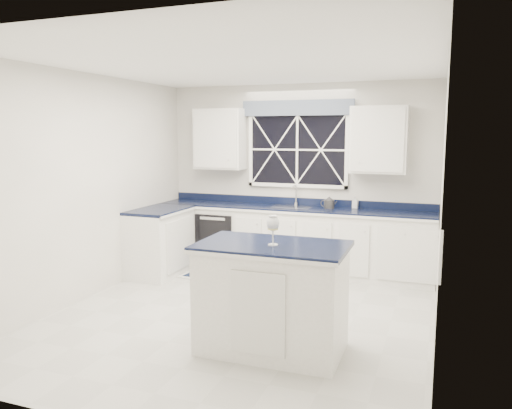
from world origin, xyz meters
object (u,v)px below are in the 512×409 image
at_px(island, 272,297).
at_px(soap_bottle, 355,202).
at_px(dishwasher, 222,238).
at_px(faucet, 296,195).
at_px(kettle, 329,203).
at_px(wine_glass, 273,225).

distance_m(island, soap_bottle, 2.92).
bearing_deg(dishwasher, faucet, 10.02).
height_order(faucet, soap_bottle, faucet).
bearing_deg(kettle, soap_bottle, 32.10).
xyz_separation_m(kettle, soap_bottle, (0.34, 0.18, 0.00)).
bearing_deg(dishwasher, wine_glass, -57.48).
bearing_deg(dishwasher, island, -57.34).
distance_m(faucet, wine_glass, 2.95).
relative_size(kettle, soap_bottle, 1.48).
height_order(island, kettle, kettle).
relative_size(faucet, wine_glass, 1.13).
relative_size(dishwasher, wine_glass, 3.07).
bearing_deg(kettle, dishwasher, -173.92).
xyz_separation_m(faucet, soap_bottle, (0.87, 0.03, -0.08)).
bearing_deg(island, wine_glass, -65.99).
xyz_separation_m(dishwasher, wine_glass, (1.72, -2.69, 0.78)).
relative_size(dishwasher, faucet, 2.72).
bearing_deg(wine_glass, soap_bottle, 85.09).
height_order(dishwasher, soap_bottle, soap_bottle).
xyz_separation_m(dishwasher, faucet, (1.10, 0.19, 0.69)).
bearing_deg(soap_bottle, dishwasher, -173.62).
distance_m(faucet, kettle, 0.56).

